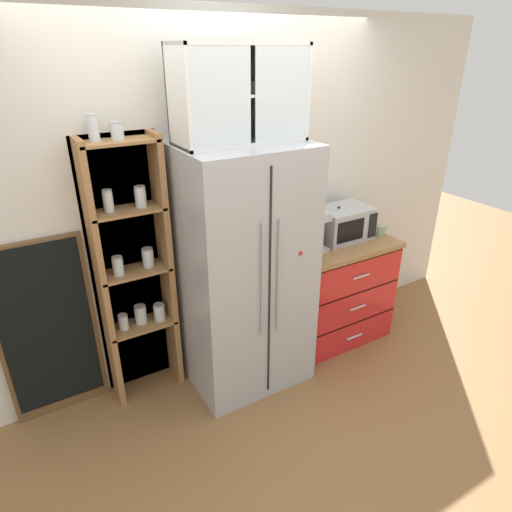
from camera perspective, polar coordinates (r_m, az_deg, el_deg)
name	(u,v)px	position (r m, az deg, el deg)	size (l,w,h in m)	color
ground_plane	(246,371)	(3.59, -1.30, -14.63)	(10.65, 10.65, 0.00)	olive
wall_back_cream	(217,202)	(3.27, -4.99, 6.92)	(4.96, 0.10, 2.55)	silver
refrigerator	(244,270)	(3.11, -1.59, -1.88)	(0.84, 0.69, 1.77)	#ADAFB5
pantry_shelf_column	(132,267)	(3.09, -15.68, -1.43)	(0.52, 0.25, 1.96)	brown
counter_cabinet	(334,289)	(3.82, 10.02, -4.26)	(0.91, 0.60, 0.88)	red
microwave	(343,223)	(3.65, 11.12, 4.19)	(0.44, 0.33, 0.26)	#ADAFB5
coffee_maker	(312,230)	(3.40, 7.16, 3.34)	(0.17, 0.20, 0.31)	#B7B7BC
mug_sage	(381,231)	(3.81, 15.74, 3.18)	(0.11, 0.08, 0.09)	#8CA37F
mug_charcoal	(339,237)	(3.61, 10.63, 2.44)	(0.12, 0.08, 0.09)	#2D2D33
bottle_amber	(342,231)	(3.56, 11.01, 3.18)	(0.06, 0.06, 0.24)	brown
bottle_clear	(337,226)	(3.59, 10.43, 3.83)	(0.06, 0.06, 0.29)	silver
upper_cabinet	(238,94)	(2.82, -2.37, 20.10)	(0.81, 0.32, 0.56)	silver
chalkboard_menu	(48,331)	(3.20, -25.20, -8.73)	(0.60, 0.04, 1.27)	brown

